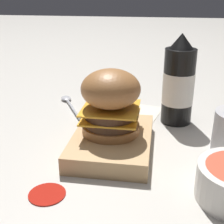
{
  "coord_description": "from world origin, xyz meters",
  "views": [
    {
      "loc": [
        0.57,
        0.1,
        0.31
      ],
      "look_at": [
        0.0,
        0.01,
        0.08
      ],
      "focal_mm": 50.0,
      "sensor_mm": 36.0,
      "label": 1
    }
  ],
  "objects_px": {
    "serving_board": "(112,142)",
    "spoon": "(68,102)",
    "burger": "(111,101)",
    "ketchup_bottle": "(178,84)"
  },
  "relations": [
    {
      "from": "burger",
      "to": "ketchup_bottle",
      "type": "height_order",
      "value": "ketchup_bottle"
    },
    {
      "from": "serving_board",
      "to": "burger",
      "type": "xyz_separation_m",
      "value": [
        -0.01,
        -0.0,
        0.08
      ]
    },
    {
      "from": "burger",
      "to": "ketchup_bottle",
      "type": "distance_m",
      "value": 0.21
    },
    {
      "from": "burger",
      "to": "spoon",
      "type": "xyz_separation_m",
      "value": [
        -0.24,
        -0.16,
        -0.1
      ]
    },
    {
      "from": "serving_board",
      "to": "spoon",
      "type": "height_order",
      "value": "serving_board"
    },
    {
      "from": "serving_board",
      "to": "spoon",
      "type": "distance_m",
      "value": 0.3
    },
    {
      "from": "serving_board",
      "to": "spoon",
      "type": "relative_size",
      "value": 1.32
    },
    {
      "from": "serving_board",
      "to": "burger",
      "type": "distance_m",
      "value": 0.09
    },
    {
      "from": "ketchup_bottle",
      "to": "spoon",
      "type": "bearing_deg",
      "value": -104.76
    },
    {
      "from": "serving_board",
      "to": "burger",
      "type": "relative_size",
      "value": 1.7
    }
  ]
}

